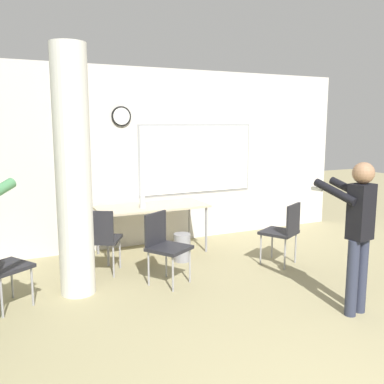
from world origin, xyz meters
TOP-DOWN VIEW (x-y plane):
  - wall_back at (0.03, 5.06)m, footprint 8.00×0.15m
  - support_pillar at (-1.11, 3.44)m, footprint 0.39×0.39m
  - folding_table at (0.21, 4.51)m, footprint 1.64×0.72m
  - bottle_on_table at (0.02, 4.38)m, footprint 0.08×0.08m
  - waste_bin at (0.46, 3.97)m, footprint 0.24×0.24m
  - chair_table_front at (-0.09, 3.29)m, footprint 0.60×0.60m
  - chair_table_left at (-0.71, 3.92)m, footprint 0.60×0.60m
  - chair_mid_room at (1.65, 3.21)m, footprint 0.60×0.60m
  - person_playing_side at (1.36, 1.66)m, footprint 0.41×0.60m

SIDE VIEW (x-z plane):
  - waste_bin at x=0.46m, z-range 0.00..0.40m
  - chair_table_front at x=-0.09m, z-range 0.08..0.95m
  - chair_table_left at x=-0.71m, z-range 0.08..0.95m
  - chair_mid_room at x=1.65m, z-range 0.08..0.95m
  - folding_table at x=0.21m, z-range 0.31..1.04m
  - bottle_on_table at x=0.02m, z-range 0.69..0.98m
  - person_playing_side at x=1.36m, z-range 0.14..1.71m
  - wall_back at x=0.03m, z-range 0.00..2.80m
  - support_pillar at x=-1.11m, z-range 0.00..2.80m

